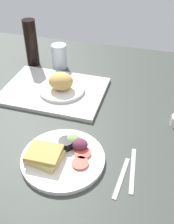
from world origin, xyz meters
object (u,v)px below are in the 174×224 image
plate_with_salad (62,156)px  fork (121,177)px  soda_bottle (31,43)px  bread_plate_near (61,85)px  drinking_glass (59,56)px  knife (133,170)px  serving_tray (54,91)px

plate_with_salad → fork: 20.86cm
soda_bottle → fork: soda_bottle is taller
soda_bottle → fork: 85.75cm
bread_plate_near → plate_with_salad: bearing=-70.2°
bread_plate_near → plate_with_salad: size_ratio=0.73×
drinking_glass → knife: drinking_glass is taller
serving_tray → knife: 54.32cm
knife → serving_tray: bearing=43.7°
plate_with_salad → drinking_glass: drinking_glass is taller
serving_tray → soda_bottle: bearing=132.0°
bread_plate_near → fork: (34.03, -39.55, -4.61)cm
serving_tray → fork: serving_tray is taller
serving_tray → knife: serving_tray is taller
fork → drinking_glass: bearing=39.8°
soda_bottle → knife: soda_bottle is taller
serving_tray → soda_bottle: soda_bottle is taller
soda_bottle → knife: (60.90, -58.18, -11.62)cm
drinking_glass → knife: 75.02cm
soda_bottle → plate_with_salad: bearing=-58.1°
serving_tray → drinking_glass: (-5.51, 22.85, 5.37)cm
drinking_glass → knife: size_ratio=0.65×
knife → drinking_glass: bearing=33.3°
serving_tray → drinking_glass: 24.12cm
plate_with_salad → soda_bottle: (-37.23, 59.76, 10.14)cm
soda_bottle → knife: 85.02cm
serving_tray → bread_plate_near: bearing=-4.9°
plate_with_salad → soda_bottle: 71.14cm
plate_with_salad → knife: (23.66, 1.58, -1.48)cm
soda_bottle → fork: (57.90, -62.18, -11.62)cm
bread_plate_near → plate_with_salad: 39.59cm
fork → knife: size_ratio=0.89×
bread_plate_near → fork: bearing=-49.3°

